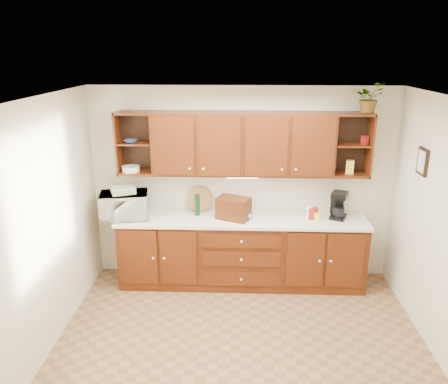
# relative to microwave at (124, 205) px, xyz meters

# --- Properties ---
(floor) EXTENTS (4.00, 4.00, 0.00)m
(floor) POSITION_rel_microwave_xyz_m (1.52, -1.40, -1.11)
(floor) COLOR #8B6140
(floor) RESTS_ON ground
(ceiling) EXTENTS (4.00, 4.00, 0.00)m
(ceiling) POSITION_rel_microwave_xyz_m (1.52, -1.40, 1.49)
(ceiling) COLOR white
(ceiling) RESTS_ON back_wall
(back_wall) EXTENTS (4.00, 0.00, 4.00)m
(back_wall) POSITION_rel_microwave_xyz_m (1.52, 0.35, 0.19)
(back_wall) COLOR beige
(back_wall) RESTS_ON floor
(left_wall) EXTENTS (0.00, 3.50, 3.50)m
(left_wall) POSITION_rel_microwave_xyz_m (-0.48, -1.40, 0.19)
(left_wall) COLOR beige
(left_wall) RESTS_ON floor
(base_cabinets) EXTENTS (3.20, 0.60, 0.90)m
(base_cabinets) POSITION_rel_microwave_xyz_m (1.52, 0.05, -0.66)
(base_cabinets) COLOR #341505
(base_cabinets) RESTS_ON floor
(countertop) EXTENTS (3.24, 0.64, 0.04)m
(countertop) POSITION_rel_microwave_xyz_m (1.52, 0.04, -0.19)
(countertop) COLOR white
(countertop) RESTS_ON base_cabinets
(upper_cabinets) EXTENTS (3.20, 0.33, 0.80)m
(upper_cabinets) POSITION_rel_microwave_xyz_m (1.53, 0.19, 0.79)
(upper_cabinets) COLOR #341505
(upper_cabinets) RESTS_ON back_wall
(undercabinet_light) EXTENTS (0.40, 0.05, 0.02)m
(undercabinet_light) POSITION_rel_microwave_xyz_m (1.52, 0.13, 0.36)
(undercabinet_light) COLOR white
(undercabinet_light) RESTS_ON upper_cabinets
(framed_picture) EXTENTS (0.03, 0.24, 0.30)m
(framed_picture) POSITION_rel_microwave_xyz_m (3.50, -0.50, 0.74)
(framed_picture) COLOR black
(framed_picture) RESTS_ON right_wall
(wicker_basket) EXTENTS (0.31, 0.31, 0.14)m
(wicker_basket) POSITION_rel_microwave_xyz_m (0.09, 0.04, -0.10)
(wicker_basket) COLOR #A57F44
(wicker_basket) RESTS_ON countertop
(microwave) EXTENTS (0.67, 0.52, 0.33)m
(microwave) POSITION_rel_microwave_xyz_m (0.00, 0.00, 0.00)
(microwave) COLOR beige
(microwave) RESTS_ON countertop
(towel_stack) EXTENTS (0.35, 0.31, 0.09)m
(towel_stack) POSITION_rel_microwave_xyz_m (0.00, 0.00, 0.21)
(towel_stack) COLOR #DDC868
(towel_stack) RESTS_ON microwave
(wine_bottle) EXTENTS (0.08, 0.08, 0.28)m
(wine_bottle) POSITION_rel_microwave_xyz_m (0.93, 0.12, -0.02)
(wine_bottle) COLOR black
(wine_bottle) RESTS_ON countertop
(woven_tray) EXTENTS (0.36, 0.15, 0.35)m
(woven_tray) POSITION_rel_microwave_xyz_m (0.95, 0.29, -0.16)
(woven_tray) COLOR #A57F44
(woven_tray) RESTS_ON countertop
(bread_box) EXTENTS (0.48, 0.40, 0.28)m
(bread_box) POSITION_rel_microwave_xyz_m (1.41, 0.01, -0.02)
(bread_box) COLOR #341505
(bread_box) RESTS_ON countertop
(mug_tree) EXTENTS (0.26, 0.26, 0.29)m
(mug_tree) POSITION_rel_microwave_xyz_m (1.51, 0.02, -0.12)
(mug_tree) COLOR #341505
(mug_tree) RESTS_ON countertop
(canister_red) EXTENTS (0.16, 0.16, 0.14)m
(canister_red) POSITION_rel_microwave_xyz_m (2.44, 0.05, -0.09)
(canister_red) COLOR maroon
(canister_red) RESTS_ON countertop
(canister_white) EXTENTS (0.09, 0.09, 0.16)m
(canister_white) POSITION_rel_microwave_xyz_m (2.39, 0.07, -0.08)
(canister_white) COLOR white
(canister_white) RESTS_ON countertop
(canister_yellow) EXTENTS (0.11, 0.11, 0.10)m
(canister_yellow) POSITION_rel_microwave_xyz_m (2.49, -0.00, -0.12)
(canister_yellow) COLOR yellow
(canister_yellow) RESTS_ON countertop
(coffee_maker) EXTENTS (0.27, 0.30, 0.35)m
(coffee_maker) POSITION_rel_microwave_xyz_m (2.77, 0.10, 0.00)
(coffee_maker) COLOR black
(coffee_maker) RESTS_ON countertop
(bowl_stack) EXTENTS (0.19, 0.19, 0.04)m
(bowl_stack) POSITION_rel_microwave_xyz_m (0.11, 0.14, 0.81)
(bowl_stack) COLOR #294A96
(bowl_stack) RESTS_ON upper_cabinets
(plate_stack) EXTENTS (0.29, 0.29, 0.07)m
(plate_stack) POSITION_rel_microwave_xyz_m (0.07, 0.16, 0.45)
(plate_stack) COLOR white
(plate_stack) RESTS_ON upper_cabinets
(pantry_box_yellow) EXTENTS (0.11, 0.10, 0.17)m
(pantry_box_yellow) POSITION_rel_microwave_xyz_m (2.88, 0.16, 0.50)
(pantry_box_yellow) COLOR yellow
(pantry_box_yellow) RESTS_ON upper_cabinets
(pantry_box_red) EXTENTS (0.09, 0.08, 0.11)m
(pantry_box_red) POSITION_rel_microwave_xyz_m (3.03, 0.15, 0.85)
(pantry_box_red) COLOR maroon
(pantry_box_red) RESTS_ON upper_cabinets
(potted_plant) EXTENTS (0.42, 0.40, 0.37)m
(potted_plant) POSITION_rel_microwave_xyz_m (3.03, 0.14, 1.37)
(potted_plant) COLOR #999999
(potted_plant) RESTS_ON upper_cabinets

